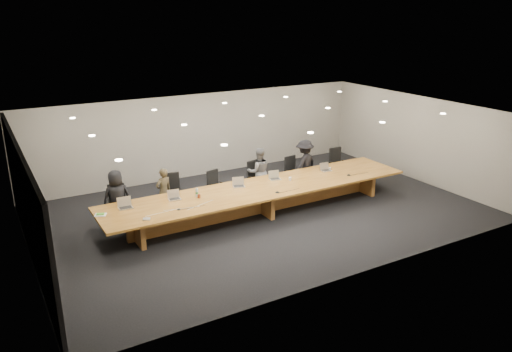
{
  "coord_description": "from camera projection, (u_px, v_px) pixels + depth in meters",
  "views": [
    {
      "loc": [
        -6.63,
        -11.21,
        5.43
      ],
      "look_at": [
        0.0,
        0.3,
        1.0
      ],
      "focal_mm": 35.0,
      "sensor_mm": 36.0,
      "label": 1
    }
  ],
  "objects": [
    {
      "name": "av_box",
      "position": [
        147.0,
        219.0,
        11.72
      ],
      "size": [
        0.21,
        0.19,
        0.03
      ],
      "primitive_type": "cube",
      "rotation": [
        0.0,
        0.0,
        -0.41
      ],
      "color": "silver",
      "rests_on": "conference_table"
    },
    {
      "name": "mic_left",
      "position": [
        179.0,
        209.0,
        12.3
      ],
      "size": [
        0.11,
        0.11,
        0.03
      ],
      "primitive_type": "cone",
      "rotation": [
        0.0,
        0.0,
        0.05
      ],
      "color": "black",
      "rests_on": "conference_table"
    },
    {
      "name": "chair_left",
      "position": [
        173.0,
        193.0,
        13.96
      ],
      "size": [
        0.68,
        0.68,
        1.12
      ],
      "primitive_type": null,
      "rotation": [
        0.0,
        0.0,
        -0.22
      ],
      "color": "black",
      "rests_on": "ground"
    },
    {
      "name": "chair_mid_left",
      "position": [
        217.0,
        187.0,
        14.65
      ],
      "size": [
        0.63,
        0.63,
        0.99
      ],
      "primitive_type": null,
      "rotation": [
        0.0,
        0.0,
        0.29
      ],
      "color": "black",
      "rests_on": "ground"
    },
    {
      "name": "chair_right",
      "position": [
        294.0,
        172.0,
        15.92
      ],
      "size": [
        0.58,
        0.58,
        1.02
      ],
      "primitive_type": null,
      "rotation": [
        0.0,
        0.0,
        0.13
      ],
      "color": "black",
      "rests_on": "ground"
    },
    {
      "name": "amber_mug",
      "position": [
        199.0,
        196.0,
        13.05
      ],
      "size": [
        0.09,
        0.09,
        0.1
      ],
      "primitive_type": "cylinder",
      "rotation": [
        0.0,
        0.0,
        0.16
      ],
      "color": "maroon",
      "rests_on": "conference_table"
    },
    {
      "name": "laptop_c",
      "position": [
        239.0,
        182.0,
        13.86
      ],
      "size": [
        0.39,
        0.33,
        0.26
      ],
      "primitive_type": null,
      "rotation": [
        0.0,
        0.0,
        -0.33
      ],
      "color": "#C0AD92",
      "rests_on": "conference_table"
    },
    {
      "name": "back_wall",
      "position": [
        202.0,
        135.0,
        16.92
      ],
      "size": [
        12.0,
        0.02,
        2.8
      ],
      "primitive_type": "cube",
      "color": "#B8B3A8",
      "rests_on": "ground"
    },
    {
      "name": "person_a",
      "position": [
        117.0,
        198.0,
        13.04
      ],
      "size": [
        0.75,
        0.5,
        1.51
      ],
      "primitive_type": "imported",
      "rotation": [
        0.0,
        0.0,
        3.17
      ],
      "color": "black",
      "rests_on": "ground"
    },
    {
      "name": "person_d",
      "position": [
        304.0,
        164.0,
        15.83
      ],
      "size": [
        1.15,
        0.9,
        1.57
      ],
      "primitive_type": "imported",
      "rotation": [
        0.0,
        0.0,
        3.49
      ],
      "color": "black",
      "rests_on": "ground"
    },
    {
      "name": "laptop_a",
      "position": [
        125.0,
        203.0,
        12.34
      ],
      "size": [
        0.36,
        0.27,
        0.27
      ],
      "primitive_type": null,
      "rotation": [
        0.0,
        0.0,
        -0.04
      ],
      "color": "#BDAB90",
      "rests_on": "conference_table"
    },
    {
      "name": "left_wall_panel",
      "position": [
        26.0,
        207.0,
        10.83
      ],
      "size": [
        0.08,
        7.84,
        2.74
      ],
      "primitive_type": "cube",
      "color": "black",
      "rests_on": "ground"
    },
    {
      "name": "chair_far_left",
      "position": [
        118.0,
        204.0,
        13.24
      ],
      "size": [
        0.61,
        0.61,
        1.06
      ],
      "primitive_type": null,
      "rotation": [
        0.0,
        0.0,
        -0.14
      ],
      "color": "black",
      "rests_on": "ground"
    },
    {
      "name": "notepad",
      "position": [
        100.0,
        215.0,
        11.97
      ],
      "size": [
        0.33,
        0.31,
        0.02
      ],
      "primitive_type": "cube",
      "rotation": [
        0.0,
        0.0,
        -0.44
      ],
      "color": "silver",
      "rests_on": "conference_table"
    },
    {
      "name": "laptop_d",
      "position": [
        275.0,
        175.0,
        14.45
      ],
      "size": [
        0.36,
        0.28,
        0.25
      ],
      "primitive_type": null,
      "rotation": [
        0.0,
        0.0,
        -0.17
      ],
      "color": "#BCB290",
      "rests_on": "conference_table"
    },
    {
      "name": "water_bottle",
      "position": [
        197.0,
        193.0,
        13.12
      ],
      "size": [
        0.09,
        0.09,
        0.22
      ],
      "primitive_type": "cylinder",
      "rotation": [
        0.0,
        0.0,
        -0.25
      ],
      "color": "#AABAB7",
      "rests_on": "conference_table"
    },
    {
      "name": "chair_far_right",
      "position": [
        338.0,
        164.0,
        16.67
      ],
      "size": [
        0.57,
        0.57,
        1.08
      ],
      "primitive_type": null,
      "rotation": [
        0.0,
        0.0,
        -0.04
      ],
      "color": "black",
      "rests_on": "ground"
    },
    {
      "name": "paper_cup_far",
      "position": [
        330.0,
        169.0,
        15.33
      ],
      "size": [
        0.08,
        0.08,
        0.08
      ],
      "primitive_type": "cone",
      "rotation": [
        0.0,
        0.0,
        -0.21
      ],
      "color": "silver",
      "rests_on": "conference_table"
    },
    {
      "name": "laptop_e",
      "position": [
        326.0,
        167.0,
        15.23
      ],
      "size": [
        0.32,
        0.24,
        0.24
      ],
      "primitive_type": null,
      "rotation": [
        0.0,
        0.0,
        -0.06
      ],
      "color": "tan",
      "rests_on": "conference_table"
    },
    {
      "name": "lime_gadget",
      "position": [
        100.0,
        214.0,
        11.96
      ],
      "size": [
        0.2,
        0.16,
        0.03
      ],
      "primitive_type": "cube",
      "rotation": [
        0.0,
        0.0,
        -0.39
      ],
      "color": "green",
      "rests_on": "notepad"
    },
    {
      "name": "mic_right",
      "position": [
        349.0,
        175.0,
        14.85
      ],
      "size": [
        0.16,
        0.16,
        0.03
      ],
      "primitive_type": "cone",
      "rotation": [
        0.0,
        0.0,
        -0.29
      ],
      "color": "black",
      "rests_on": "conference_table"
    },
    {
      "name": "mic_center",
      "position": [
        277.0,
        192.0,
        13.45
      ],
      "size": [
        0.15,
        0.15,
        0.03
      ],
      "primitive_type": "cone",
      "rotation": [
        0.0,
        0.0,
        -0.25
      ],
      "color": "black",
      "rests_on": "conference_table"
    },
    {
      "name": "person_b",
      "position": [
        164.0,
        191.0,
        13.78
      ],
      "size": [
        0.55,
        0.42,
        1.33
      ],
      "primitive_type": "imported",
      "rotation": [
        0.0,
        0.0,
        3.37
      ],
      "color": "#3B3220",
      "rests_on": "ground"
    },
    {
      "name": "conference_table",
      "position": [
        261.0,
        195.0,
        13.91
      ],
      "size": [
        9.0,
        1.8,
        0.75
      ],
      "color": "brown",
      "rests_on": "ground"
    },
    {
      "name": "ground",
      "position": [
        261.0,
        212.0,
        14.07
      ],
      "size": [
        12.0,
        12.0,
        0.0
      ],
      "primitive_type": "plane",
      "color": "black",
      "rests_on": "ground"
    },
    {
      "name": "chair_mid_right",
      "position": [
        258.0,
        178.0,
        15.28
      ],
      "size": [
        0.67,
        0.67,
        1.08
      ],
      "primitive_type": null,
      "rotation": [
        0.0,
        0.0,
        0.25
      ],
      "color": "black",
      "rests_on": "ground"
    },
    {
      "name": "laptop_b",
      "position": [
        174.0,
        195.0,
        12.92
      ],
      "size": [
        0.34,
        0.26,
        0.25
      ],
      "primitive_type": null,
      "rotation": [
        0.0,
        0.0,
        -0.11
      ],
      "color": "#C0AC93",
      "rests_on": "conference_table"
    },
    {
      "name": "person_c",
      "position": [
        259.0,
        172.0,
        15.2
      ],
      "size": [
        0.86,
        0.75,
        1.5
      ],
      "primitive_type": "imported",
      "rotation": [
        0.0,
        0.0,
        2.85
      ],
      "color": "#59595C",
      "rests_on": "ground"
    },
    {
      "name": "paper_cup_near",
      "position": [
        290.0,
        179.0,
        14.39
      ],
      "size": [
        0.1,
        0.1,
        0.1
      ],
      "primitive_type": "cone",
      "rotation": [
        0.0,
        0.0,
        -0.24
      ],
      "color": "silver",
      "rests_on": "conference_table"
    }
  ]
}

